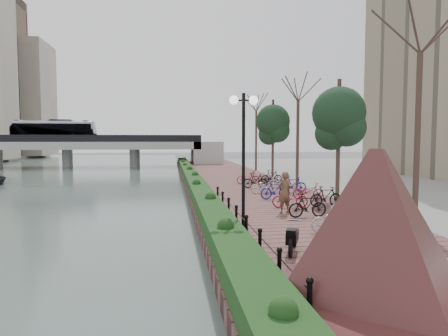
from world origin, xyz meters
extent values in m
plane|color=#59595B|center=(0.00, 0.00, 0.00)|extent=(220.00, 220.00, 0.00)
cube|color=#405048|center=(-15.00, 25.00, 0.01)|extent=(30.00, 130.00, 0.02)
cube|color=brown|center=(4.00, 17.50, 0.25)|extent=(8.00, 75.00, 0.50)
cube|color=gray|center=(20.00, 17.50, 0.25)|extent=(24.00, 75.00, 0.50)
cube|color=#173B15|center=(0.60, 20.00, 0.80)|extent=(1.10, 56.00, 0.60)
cylinder|color=black|center=(1.40, -5.00, 0.85)|extent=(0.10, 0.10, 0.70)
cylinder|color=black|center=(1.40, -3.00, 0.85)|extent=(0.10, 0.10, 0.70)
cylinder|color=black|center=(1.40, -1.00, 0.85)|extent=(0.10, 0.10, 0.70)
cylinder|color=black|center=(1.40, 1.00, 0.85)|extent=(0.10, 0.10, 0.70)
cylinder|color=black|center=(1.40, 3.00, 0.85)|extent=(0.10, 0.10, 0.70)
cylinder|color=black|center=(1.40, 5.00, 0.85)|extent=(0.10, 0.10, 0.70)
cylinder|color=black|center=(1.40, 7.00, 0.85)|extent=(0.10, 0.10, 0.70)
cylinder|color=black|center=(1.40, 9.00, 0.85)|extent=(0.10, 0.10, 0.70)
cube|color=#481F1E|center=(2.95, -4.36, 0.61)|extent=(3.71, 3.71, 0.22)
pyramid|color=#481F1E|center=(2.95, -4.36, 2.14)|extent=(4.50, 4.50, 2.84)
cylinder|color=black|center=(1.51, 2.16, 2.93)|extent=(0.12, 0.12, 4.86)
cylinder|color=black|center=(1.51, 2.16, 5.11)|extent=(0.70, 0.06, 0.06)
sphere|color=white|center=(1.16, 2.16, 5.11)|extent=(0.32, 0.32, 0.32)
sphere|color=white|center=(1.86, 2.16, 5.11)|extent=(0.32, 0.32, 0.32)
imported|color=brown|center=(3.92, 5.29, 1.42)|extent=(0.78, 0.65, 1.84)
imported|color=#AAAAAE|center=(4.60, 1.43, 0.95)|extent=(0.60, 1.72, 0.90)
imported|color=black|center=(4.60, 4.03, 1.00)|extent=(0.47, 1.66, 1.00)
imported|color=maroon|center=(4.60, 6.63, 0.95)|extent=(0.60, 1.71, 0.90)
imported|color=navy|center=(4.60, 9.23, 1.00)|extent=(0.47, 1.66, 1.00)
imported|color=#AAAAAE|center=(4.60, 11.83, 0.95)|extent=(0.60, 1.71, 0.90)
imported|color=black|center=(4.60, 14.43, 1.00)|extent=(0.47, 1.66, 1.00)
imported|color=maroon|center=(4.60, 17.03, 0.95)|extent=(0.60, 1.72, 0.90)
imported|color=navy|center=(6.40, 1.43, 1.00)|extent=(0.47, 1.66, 1.00)
imported|color=#AAAAAE|center=(6.40, 4.03, 0.95)|extent=(0.60, 1.71, 0.90)
imported|color=black|center=(6.40, 6.63, 1.00)|extent=(0.47, 1.66, 1.00)
imported|color=maroon|center=(6.40, 9.23, 0.95)|extent=(0.60, 1.71, 0.90)
imported|color=navy|center=(6.40, 11.83, 1.00)|extent=(0.47, 1.66, 1.00)
imported|color=#AAAAAE|center=(6.40, 14.43, 0.95)|extent=(0.60, 1.71, 0.90)
imported|color=black|center=(6.40, 17.03, 1.00)|extent=(0.47, 1.66, 1.00)
cube|color=#A2A19C|center=(-15.00, 45.00, 3.00)|extent=(36.00, 8.00, 1.00)
cube|color=black|center=(-15.00, 41.10, 3.95)|extent=(36.00, 0.15, 0.90)
cube|color=black|center=(-15.00, 48.90, 3.95)|extent=(36.00, 0.15, 0.90)
cylinder|color=#A2A19C|center=(-15.00, 45.00, 1.25)|extent=(1.40, 1.40, 2.50)
cylinder|color=#A2A19C|center=(-6.00, 45.00, 1.25)|extent=(1.40, 1.40, 2.50)
imported|color=white|center=(-16.58, 45.00, 5.00)|extent=(2.52, 10.77, 3.00)
cube|color=#A29987|center=(-33.00, 80.00, 12.50)|extent=(12.00, 12.00, 24.00)
camera|label=1|loc=(-1.04, -11.67, 3.72)|focal=32.00mm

